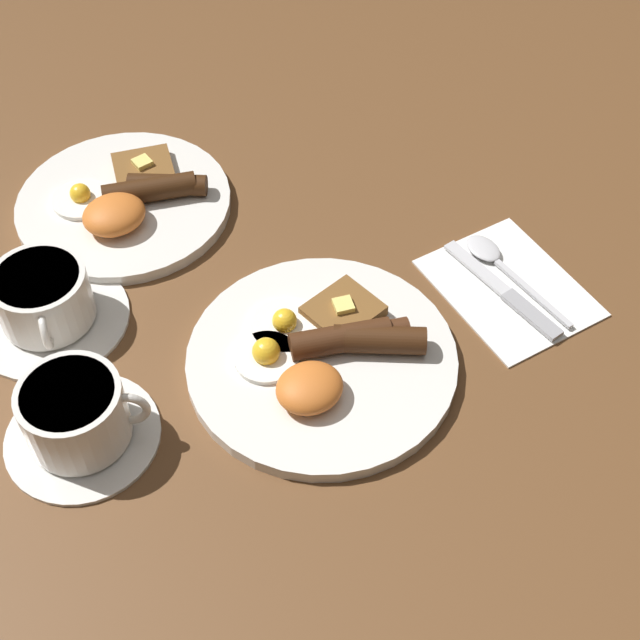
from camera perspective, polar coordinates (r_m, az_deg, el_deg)
ground_plane at (r=0.92m, az=0.11°, el=-2.88°), size 3.00×3.00×0.00m
breakfast_plate_near at (r=0.91m, az=0.25°, el=-2.32°), size 0.28×0.28×0.05m
breakfast_plate_far at (r=1.10m, az=-12.31°, el=7.42°), size 0.26×0.26×0.05m
teacup_near at (r=0.87m, az=-15.29°, el=-6.04°), size 0.15×0.15×0.08m
teacup_far at (r=0.98m, az=-17.20°, el=1.10°), size 0.17×0.17×0.07m
napkin at (r=1.01m, az=12.00°, el=2.07°), size 0.14×0.18×0.01m
knife at (r=1.00m, az=11.91°, el=1.65°), size 0.04×0.17×0.01m
spoon at (r=1.03m, az=11.06°, el=3.93°), size 0.04×0.16×0.01m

